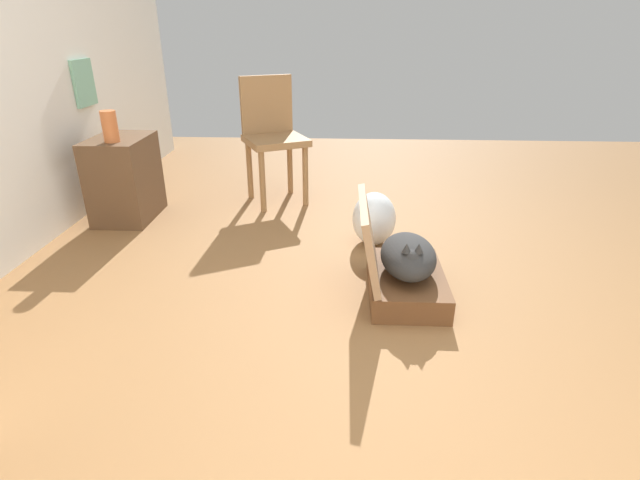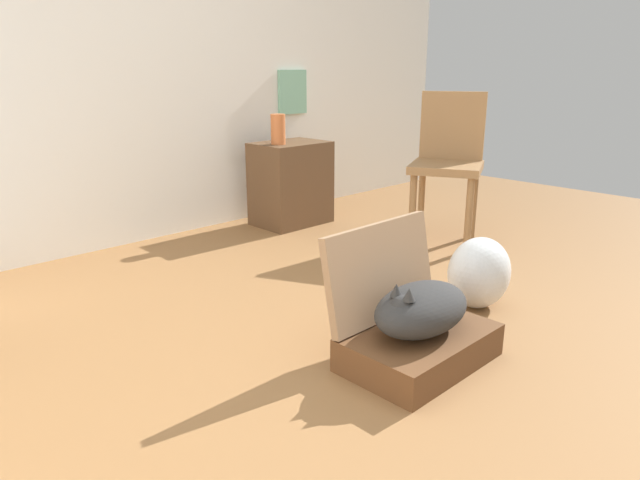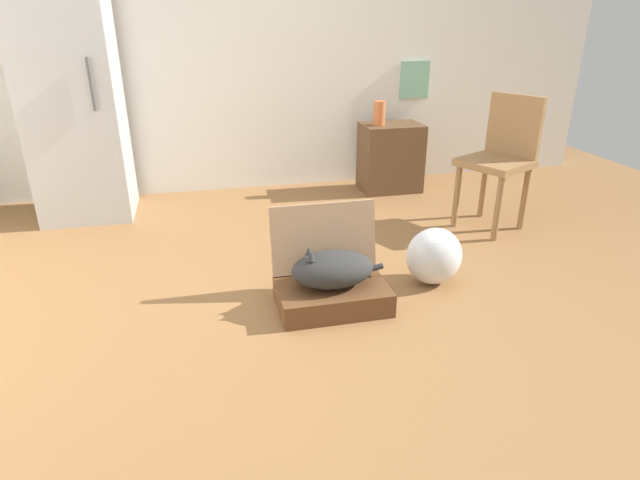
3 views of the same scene
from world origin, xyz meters
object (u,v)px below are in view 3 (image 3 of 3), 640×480
(refrigerator, at_px, (72,93))
(vase_tall, at_px, (379,113))
(cat, at_px, (332,269))
(side_table, at_px, (390,157))
(suitcase_base, at_px, (332,296))
(chair, at_px, (501,156))
(plastic_bag_white, at_px, (434,256))

(refrigerator, bearing_deg, vase_tall, 0.66)
(cat, height_order, side_table, side_table)
(suitcase_base, distance_m, chair, 1.78)
(plastic_bag_white, xyz_separation_m, chair, (0.82, 0.75, 0.36))
(refrigerator, height_order, side_table, refrigerator)
(side_table, relative_size, vase_tall, 2.90)
(suitcase_base, xyz_separation_m, side_table, (1.02, 1.90, 0.23))
(plastic_bag_white, bearing_deg, vase_tall, 81.98)
(side_table, distance_m, chair, 1.13)
(side_table, distance_m, vase_tall, 0.42)
(suitcase_base, relative_size, cat, 1.13)
(plastic_bag_white, height_order, chair, chair)
(suitcase_base, bearing_deg, chair, 31.16)
(plastic_bag_white, distance_m, vase_tall, 1.83)
(cat, bearing_deg, vase_tall, 64.49)
(suitcase_base, relative_size, vase_tall, 2.90)
(cat, distance_m, refrigerator, 2.47)
(refrigerator, bearing_deg, suitcase_base, -51.13)
(vase_tall, xyz_separation_m, chair, (0.58, -0.99, -0.16))
(side_table, bearing_deg, plastic_bag_white, -101.96)
(vase_tall, distance_m, chair, 1.15)
(refrigerator, distance_m, chair, 3.13)
(suitcase_base, xyz_separation_m, vase_tall, (0.89, 1.87, 0.62))
(chair, bearing_deg, suitcase_base, -85.48)
(suitcase_base, bearing_deg, refrigerator, 128.87)
(cat, bearing_deg, refrigerator, 128.78)
(plastic_bag_white, bearing_deg, refrigerator, 141.29)
(suitcase_base, bearing_deg, plastic_bag_white, 12.02)
(side_table, height_order, vase_tall, vase_tall)
(suitcase_base, distance_m, plastic_bag_white, 0.67)
(plastic_bag_white, bearing_deg, suitcase_base, -167.98)
(cat, height_order, vase_tall, vase_tall)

